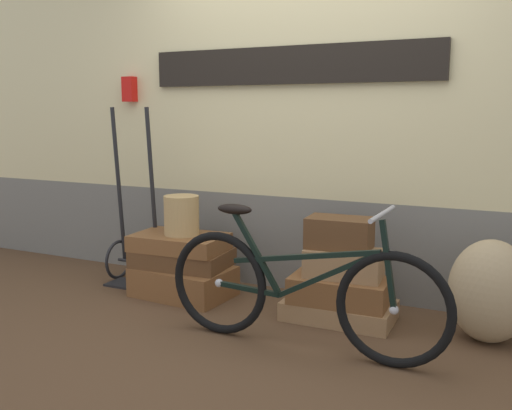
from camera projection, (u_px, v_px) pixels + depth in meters
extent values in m
cube|color=#513823|center=(261.00, 329.00, 3.60)|extent=(9.03, 5.20, 0.06)
cube|color=slate|center=(309.00, 243.00, 4.29)|extent=(7.03, 0.20, 0.70)
cube|color=beige|center=(312.00, 81.00, 4.10)|extent=(7.03, 0.20, 1.68)
cube|color=black|center=(288.00, 65.00, 4.03)|extent=(2.19, 0.04, 0.26)
cube|color=red|center=(130.00, 89.00, 4.63)|extent=(0.10, 0.08, 0.20)
cube|color=brown|center=(184.00, 281.00, 4.15)|extent=(0.72, 0.51, 0.21)
cube|color=brown|center=(183.00, 258.00, 4.16)|extent=(0.70, 0.48, 0.12)
cube|color=brown|center=(180.00, 242.00, 4.14)|extent=(0.68, 0.45, 0.12)
cube|color=#9E754C|center=(339.00, 310.00, 3.68)|extent=(0.70, 0.42, 0.12)
cube|color=brown|center=(339.00, 290.00, 3.63)|extent=(0.63, 0.36, 0.17)
cube|color=#9E754C|center=(344.00, 263.00, 3.61)|extent=(0.49, 0.30, 0.18)
cube|color=brown|center=(339.00, 233.00, 3.62)|extent=(0.42, 0.27, 0.20)
cylinder|color=tan|center=(182.00, 215.00, 4.10)|extent=(0.25, 0.25, 0.28)
torus|color=black|center=(119.00, 259.00, 4.56)|extent=(0.03, 0.32, 0.32)
torus|color=black|center=(158.00, 265.00, 4.40)|extent=(0.03, 0.32, 0.32)
cylinder|color=black|center=(138.00, 262.00, 4.48)|extent=(0.38, 0.02, 0.02)
cylinder|color=black|center=(119.00, 185.00, 4.45)|extent=(0.03, 0.12, 1.21)
cylinder|color=black|center=(152.00, 187.00, 4.32)|extent=(0.03, 0.12, 1.21)
cube|color=black|center=(130.00, 284.00, 4.41)|extent=(0.34, 0.22, 0.02)
ellipsoid|color=tan|center=(490.00, 291.00, 3.28)|extent=(0.47, 0.40, 0.61)
torus|color=black|center=(219.00, 283.00, 3.41)|extent=(0.63, 0.06, 0.63)
sphere|color=#B2B2B7|center=(219.00, 283.00, 3.41)|extent=(0.05, 0.05, 0.05)
torus|color=black|center=(394.00, 310.00, 2.95)|extent=(0.63, 0.06, 0.63)
sphere|color=#B2B2B7|center=(394.00, 310.00, 2.95)|extent=(0.05, 0.05, 0.05)
cube|color=black|center=(328.00, 275.00, 3.09)|extent=(0.59, 0.04, 0.34)
cube|color=black|center=(257.00, 253.00, 3.26)|extent=(0.31, 0.03, 0.47)
cube|color=black|center=(249.00, 289.00, 3.32)|extent=(0.40, 0.03, 0.04)
cube|color=black|center=(303.00, 257.00, 3.14)|extent=(0.86, 0.04, 0.17)
cube|color=black|center=(388.00, 265.00, 2.93)|extent=(0.11, 0.03, 0.47)
ellipsoid|color=black|center=(235.00, 209.00, 3.29)|extent=(0.22, 0.09, 0.06)
cylinder|color=#A5A5AD|center=(382.00, 214.00, 2.90)|extent=(0.03, 0.46, 0.02)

